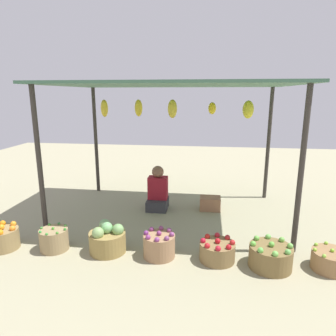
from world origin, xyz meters
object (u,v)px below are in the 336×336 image
at_px(basket_oranges, 3,238).
at_px(wooden_crate_near_vendor, 210,203).
at_px(basket_green_chilies, 54,239).
at_px(basket_limes, 331,260).
at_px(vendor_person, 158,192).
at_px(basket_cabbages, 107,239).
at_px(basket_purple_onions, 159,245).
at_px(basket_red_apples, 217,251).
at_px(basket_green_apples, 270,256).

bearing_deg(basket_oranges, wooden_crate_near_vendor, 33.06).
height_order(basket_green_chilies, basket_limes, basket_green_chilies).
height_order(vendor_person, basket_cabbages, vendor_person).
xyz_separation_m(basket_purple_onions, basket_red_apples, (0.73, 0.00, -0.03)).
bearing_deg(basket_green_chilies, basket_green_apples, -1.42).
relative_size(basket_oranges, basket_limes, 0.93).
bearing_deg(basket_oranges, basket_green_apples, -0.09).
bearing_deg(vendor_person, basket_oranges, -136.32).
bearing_deg(basket_purple_onions, basket_green_apples, -3.17).
bearing_deg(vendor_person, basket_red_apples, -58.39).
height_order(basket_oranges, basket_red_apples, basket_oranges).
relative_size(basket_oranges, wooden_crate_near_vendor, 1.12).
xyz_separation_m(basket_green_apples, basket_limes, (0.69, 0.04, -0.02)).
bearing_deg(basket_green_chilies, wooden_crate_near_vendor, 40.00).
bearing_deg(basket_cabbages, vendor_person, 76.26).
distance_m(basket_green_chilies, basket_green_apples, 2.75).
xyz_separation_m(basket_oranges, basket_limes, (4.13, 0.04, -0.03)).
height_order(basket_green_apples, wooden_crate_near_vendor, basket_green_apples).
distance_m(basket_purple_onions, wooden_crate_near_vendor, 1.83).
height_order(basket_cabbages, basket_green_apples, basket_cabbages).
xyz_separation_m(basket_oranges, basket_green_apples, (3.44, -0.01, -0.01)).
bearing_deg(wooden_crate_near_vendor, basket_purple_onions, -110.69).
relative_size(basket_oranges, basket_green_apples, 0.80).
bearing_deg(basket_red_apples, basket_purple_onions, -179.90).
distance_m(vendor_person, basket_purple_onions, 1.68).
relative_size(basket_green_chilies, wooden_crate_near_vendor, 1.02).
distance_m(vendor_person, basket_limes, 2.88).
bearing_deg(wooden_crate_near_vendor, basket_green_apples, -68.49).
bearing_deg(basket_green_chilies, basket_oranges, -174.80).
bearing_deg(wooden_crate_near_vendor, basket_cabbages, -128.35).
xyz_separation_m(basket_cabbages, basket_purple_onions, (0.68, -0.03, -0.02)).
bearing_deg(vendor_person, wooden_crate_near_vendor, 3.63).
distance_m(basket_green_chilies, wooden_crate_near_vendor, 2.67).
bearing_deg(basket_purple_onions, basket_limes, -0.96).
bearing_deg(basket_red_apples, basket_green_apples, -6.99).
height_order(vendor_person, basket_purple_onions, vendor_person).
height_order(basket_oranges, wooden_crate_near_vendor, basket_oranges).
xyz_separation_m(basket_cabbages, wooden_crate_near_vendor, (1.33, 1.68, -0.05)).
relative_size(basket_green_chilies, basket_limes, 0.85).
xyz_separation_m(vendor_person, basket_red_apples, (1.02, -1.65, -0.17)).
relative_size(basket_green_chilies, basket_green_apples, 0.73).
bearing_deg(basket_red_apples, basket_oranges, -178.56).
height_order(basket_limes, wooden_crate_near_vendor, basket_limes).
bearing_deg(basket_purple_onions, basket_green_chilies, -179.72).
bearing_deg(basket_green_apples, basket_oranges, 179.91).
height_order(basket_green_chilies, wooden_crate_near_vendor, basket_green_chilies).
relative_size(basket_cabbages, wooden_crate_near_vendor, 1.31).
height_order(basket_oranges, basket_purple_onions, basket_purple_onions).
relative_size(basket_purple_onions, basket_limes, 0.92).
bearing_deg(basket_purple_onions, basket_red_apples, 0.10).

